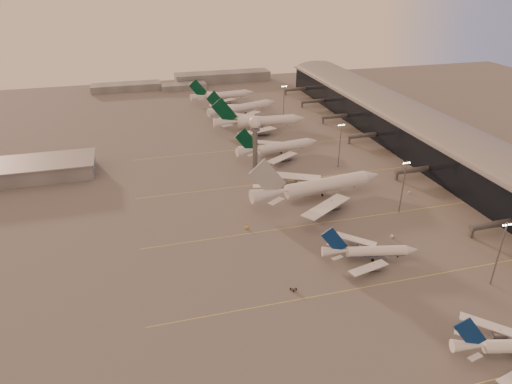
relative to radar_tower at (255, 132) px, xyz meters
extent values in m
plane|color=#565454|center=(-5.00, -120.00, -20.95)|extent=(700.00, 700.00, 0.00)
cube|color=#E2DD4F|center=(25.00, -155.00, -20.94)|extent=(180.00, 0.25, 0.02)
cube|color=#E2DD4F|center=(25.00, -110.00, -20.94)|extent=(180.00, 0.25, 0.02)
cube|color=#E2DD4F|center=(25.00, -65.00, -20.94)|extent=(180.00, 0.25, 0.02)
cube|color=#E2DD4F|center=(25.00, -20.00, -20.94)|extent=(180.00, 0.25, 0.02)
cube|color=#E2DD4F|center=(25.00, 30.00, -20.94)|extent=(180.00, 0.25, 0.02)
cube|color=black|center=(103.00, -10.00, -11.95)|extent=(36.00, 360.00, 18.00)
cylinder|color=slate|center=(103.00, -10.00, -2.95)|extent=(10.08, 360.00, 10.08)
cube|color=slate|center=(103.00, -10.00, -2.75)|extent=(40.00, 362.00, 0.80)
cylinder|color=slate|center=(77.00, -92.00, -16.45)|extent=(22.00, 2.80, 2.80)
cube|color=slate|center=(67.00, -92.00, -18.75)|extent=(1.20, 1.20, 4.40)
cylinder|color=slate|center=(77.00, -34.00, -16.45)|extent=(22.00, 2.80, 2.80)
cube|color=slate|center=(67.00, -34.00, -18.75)|extent=(1.20, 1.20, 4.40)
cylinder|color=slate|center=(77.00, 22.00, -16.45)|extent=(22.00, 2.80, 2.80)
cube|color=slate|center=(67.00, 22.00, -18.75)|extent=(1.20, 1.20, 4.40)
cylinder|color=slate|center=(77.00, 64.00, -16.45)|extent=(22.00, 2.80, 2.80)
cube|color=slate|center=(67.00, 64.00, -18.75)|extent=(1.20, 1.20, 4.40)
cylinder|color=slate|center=(77.00, 106.00, -16.45)|extent=(22.00, 2.80, 2.80)
cube|color=slate|center=(67.00, 106.00, -18.75)|extent=(1.20, 1.20, 4.40)
cylinder|color=slate|center=(77.00, 146.00, -16.45)|extent=(22.00, 2.80, 2.80)
cube|color=slate|center=(67.00, 146.00, -18.75)|extent=(1.20, 1.20, 4.40)
cube|color=slate|center=(-125.00, 20.00, -16.95)|extent=(80.00, 25.00, 8.00)
cube|color=slate|center=(-125.00, 20.00, -12.75)|extent=(82.00, 27.00, 0.60)
cylinder|color=slate|center=(0.00, 0.00, -9.95)|extent=(2.60, 2.60, 22.00)
cylinder|color=slate|center=(0.00, 0.00, 1.55)|extent=(5.20, 5.20, 1.20)
sphere|color=white|center=(0.00, 0.00, 5.45)|extent=(6.40, 6.40, 6.40)
cylinder|color=slate|center=(0.00, 0.00, 9.15)|extent=(0.16, 0.16, 2.00)
cylinder|color=slate|center=(53.00, -120.00, -8.45)|extent=(0.56, 0.56, 25.00)
cube|color=slate|center=(53.00, -120.00, 3.55)|extent=(3.60, 0.25, 0.25)
sphere|color=#FFEABF|center=(51.50, -120.00, 3.15)|extent=(0.56, 0.56, 0.56)
sphere|color=#FFEABF|center=(52.50, -120.00, 3.15)|extent=(0.56, 0.56, 0.56)
sphere|color=#FFEABF|center=(53.50, -120.00, 3.15)|extent=(0.56, 0.56, 0.56)
sphere|color=#FFEABF|center=(54.50, -120.00, 3.15)|extent=(0.56, 0.56, 0.56)
cylinder|color=slate|center=(50.00, -65.00, -8.45)|extent=(0.56, 0.56, 25.00)
cube|color=slate|center=(50.00, -65.00, 3.55)|extent=(3.60, 0.25, 0.25)
sphere|color=#FFEABF|center=(48.50, -65.00, 3.15)|extent=(0.56, 0.56, 0.56)
sphere|color=#FFEABF|center=(49.50, -65.00, 3.15)|extent=(0.56, 0.56, 0.56)
sphere|color=#FFEABF|center=(50.50, -65.00, 3.15)|extent=(0.56, 0.56, 0.56)
sphere|color=#FFEABF|center=(51.50, -65.00, 3.15)|extent=(0.56, 0.56, 0.56)
cylinder|color=slate|center=(45.00, -10.00, -8.45)|extent=(0.56, 0.56, 25.00)
cube|color=slate|center=(45.00, -10.00, 3.55)|extent=(3.60, 0.25, 0.25)
sphere|color=#FFEABF|center=(43.50, -10.00, 3.15)|extent=(0.56, 0.56, 0.56)
sphere|color=#FFEABF|center=(44.50, -10.00, 3.15)|extent=(0.56, 0.56, 0.56)
sphere|color=#FFEABF|center=(45.50, -10.00, 3.15)|extent=(0.56, 0.56, 0.56)
sphere|color=#FFEABF|center=(46.50, -10.00, 3.15)|extent=(0.56, 0.56, 0.56)
cylinder|color=slate|center=(43.00, 80.00, -8.45)|extent=(0.56, 0.56, 25.00)
cube|color=slate|center=(43.00, 80.00, 3.55)|extent=(3.60, 0.25, 0.25)
sphere|color=#FFEABF|center=(41.50, 80.00, 3.15)|extent=(0.56, 0.56, 0.56)
sphere|color=#FFEABF|center=(42.50, 80.00, 3.15)|extent=(0.56, 0.56, 0.56)
sphere|color=#FFEABF|center=(43.50, 80.00, 3.15)|extent=(0.56, 0.56, 0.56)
sphere|color=#FFEABF|center=(44.50, 80.00, 3.15)|extent=(0.56, 0.56, 0.56)
cube|color=slate|center=(-65.00, 200.00, -17.95)|extent=(60.00, 18.00, 6.00)
cube|color=slate|center=(25.00, 210.00, -16.45)|extent=(90.00, 20.00, 9.00)
cube|color=slate|center=(-15.00, 190.00, -18.45)|extent=(40.00, 15.00, 5.00)
cone|color=white|center=(22.68, -145.97, -17.38)|extent=(9.98, 6.00, 3.79)
cube|color=white|center=(35.01, -139.52, -18.52)|extent=(14.40, 13.62, 1.19)
cylinder|color=slate|center=(37.09, -142.33, -20.25)|extent=(4.79, 3.46, 2.46)
cube|color=slate|center=(37.09, -142.33, -19.18)|extent=(0.35, 0.32, 1.52)
cube|color=navy|center=(22.23, -145.85, -12.70)|extent=(10.16, 2.94, 11.29)
cube|color=white|center=(21.63, -150.15, -17.29)|extent=(4.54, 2.44, 0.25)
cube|color=white|center=(23.79, -141.80, -17.29)|extent=(4.33, 4.03, 0.25)
cylinder|color=black|center=(36.78, -147.34, -20.40)|extent=(1.19, 0.76, 1.10)
cylinder|color=white|center=(21.47, -95.65, -17.82)|extent=(22.83, 8.55, 3.84)
cylinder|color=navy|center=(21.47, -95.65, -18.68)|extent=(22.16, 7.40, 2.76)
cone|color=white|center=(34.61, -98.52, -17.82)|extent=(5.08, 4.68, 3.84)
cone|color=white|center=(5.85, -92.25, -17.34)|extent=(10.05, 5.76, 3.84)
cube|color=white|center=(14.06, -103.70, -18.49)|extent=(16.71, 8.05, 1.21)
cylinder|color=slate|center=(17.22, -102.10, -20.24)|extent=(4.79, 3.36, 2.49)
cube|color=slate|center=(17.22, -102.10, -19.16)|extent=(0.35, 0.31, 1.53)
cube|color=white|center=(18.08, -85.25, -18.49)|extent=(14.87, 13.42, 1.21)
cylinder|color=slate|center=(20.29, -88.02, -20.24)|extent=(4.79, 3.36, 2.49)
cube|color=slate|center=(20.29, -88.02, -19.16)|extent=(0.35, 0.31, 1.53)
cube|color=navy|center=(5.39, -92.15, -12.60)|extent=(10.36, 2.59, 11.43)
cube|color=white|center=(4.95, -96.52, -17.24)|extent=(4.62, 2.62, 0.25)
cube|color=white|center=(6.81, -87.99, -17.24)|extent=(4.44, 3.99, 0.25)
cylinder|color=black|center=(29.84, -97.48, -20.44)|extent=(0.50, 0.50, 1.01)
cylinder|color=black|center=(20.17, -93.10, -20.39)|extent=(1.19, 0.73, 1.11)
cylinder|color=black|center=(19.22, -97.44, -20.39)|extent=(1.19, 0.73, 1.11)
cylinder|color=white|center=(24.47, -40.93, -16.35)|extent=(42.94, 11.82, 6.63)
cylinder|color=white|center=(24.47, -40.93, -17.84)|extent=(41.86, 9.87, 4.77)
cone|color=white|center=(49.61, -37.80, -16.35)|extent=(8.97, 7.60, 6.63)
cone|color=white|center=(-5.42, -44.65, -15.52)|extent=(18.48, 8.78, 6.63)
cube|color=white|center=(16.38, -59.72, -17.51)|extent=(28.98, 23.29, 1.97)
cylinder|color=slate|center=(20.96, -54.95, -20.20)|extent=(8.68, 5.29, 4.31)
cube|color=slate|center=(20.96, -54.95, -18.67)|extent=(0.35, 0.30, 2.65)
cube|color=white|center=(12.02, -24.70, -17.51)|extent=(30.97, 17.46, 1.97)
cylinder|color=slate|center=(17.63, -28.20, -20.20)|extent=(8.68, 5.29, 4.31)
cube|color=slate|center=(17.63, -28.20, -18.67)|extent=(0.35, 0.30, 2.65)
cube|color=#A6A8AE|center=(-6.30, -44.76, -7.69)|extent=(18.29, 2.64, 19.68)
cube|color=white|center=(-4.76, -52.85, -15.36)|extent=(8.56, 7.07, 0.27)
cube|color=white|center=(-6.78, -36.54, -15.36)|extent=(8.77, 5.58, 0.27)
cylinder|color=black|center=(40.48, -38.94, -20.41)|extent=(0.53, 0.53, 1.07)
cylinder|color=black|center=(20.78, -39.02, -20.36)|extent=(1.23, 0.68, 1.18)
cylinder|color=black|center=(21.37, -43.69, -20.36)|extent=(1.23, 0.68, 1.18)
cylinder|color=white|center=(22.11, 16.82, -17.26)|extent=(32.79, 10.01, 5.22)
cylinder|color=white|center=(22.11, 16.82, -18.43)|extent=(31.93, 8.46, 3.76)
cone|color=white|center=(41.20, 19.71, -17.26)|extent=(6.98, 6.10, 5.22)
cone|color=white|center=(-0.61, 13.38, -16.61)|extent=(14.20, 7.19, 5.22)
cube|color=white|center=(16.26, 2.16, -18.17)|extent=(22.11, 18.39, 1.55)
cylinder|color=slate|center=(19.69, 5.94, -20.32)|extent=(6.70, 4.29, 3.39)
cube|color=slate|center=(19.69, 5.94, -19.09)|extent=(0.30, 0.26, 2.09)
cube|color=white|center=(12.18, 29.09, -18.17)|extent=(23.97, 12.94, 1.55)
cylinder|color=slate|center=(16.58, 26.50, -20.32)|extent=(6.70, 4.29, 3.39)
cube|color=slate|center=(16.58, 26.50, -19.09)|extent=(0.30, 0.26, 2.09)
cube|color=#023620|center=(-1.28, 13.28, -10.37)|extent=(14.25, 2.46, 15.45)
cube|color=white|center=(0.10, 7.15, -16.48)|extent=(6.49, 5.49, 0.23)
cube|color=white|center=(-1.77, 19.54, -16.48)|extent=(6.68, 4.11, 0.23)
cylinder|color=black|center=(34.27, 18.66, -20.50)|extent=(0.45, 0.45, 0.90)
cylinder|color=black|center=(19.23, 18.39, -20.45)|extent=(1.05, 0.59, 0.99)
cylinder|color=black|center=(19.82, 14.47, -20.45)|extent=(1.05, 0.59, 0.99)
cylinder|color=white|center=(25.12, 63.59, -16.50)|extent=(39.30, 8.48, 6.29)
cylinder|color=white|center=(25.12, 63.59, -17.92)|extent=(38.42, 6.68, 4.53)
cone|color=white|center=(48.36, 62.27, -16.50)|extent=(7.89, 6.71, 6.29)
cone|color=white|center=(-2.52, 65.15, -15.72)|extent=(16.69, 7.20, 6.29)
cube|color=white|center=(14.60, 47.75, -17.60)|extent=(28.46, 17.82, 1.86)
cylinder|color=slate|center=(19.58, 51.35, -20.19)|extent=(7.77, 4.51, 4.09)
cube|color=slate|center=(19.58, 51.35, -18.70)|extent=(0.34, 0.29, 2.52)
cube|color=white|center=(16.45, 80.51, -17.60)|extent=(27.62, 20.29, 1.86)
cylinder|color=slate|center=(20.99, 76.37, -20.19)|extent=(7.77, 4.51, 4.09)
cube|color=slate|center=(20.99, 76.37, -18.70)|extent=(0.34, 0.29, 2.52)
cube|color=#023620|center=(-3.34, 65.19, -8.20)|extent=(17.30, 1.36, 18.62)
cube|color=white|center=(-3.22, 57.63, -15.56)|extent=(8.06, 5.53, 0.27)
cube|color=white|center=(-2.37, 72.70, -15.56)|extent=(7.97, 6.16, 0.27)
cylinder|color=black|center=(39.91, 62.75, -20.41)|extent=(0.54, 0.54, 1.08)
cylinder|color=black|center=(22.11, 66.15, -20.35)|extent=(1.22, 0.61, 1.19)
cylinder|color=black|center=(21.84, 61.38, -20.35)|extent=(1.22, 0.61, 1.19)
cylinder|color=white|center=(21.53, 101.27, -16.83)|extent=(36.03, 17.40, 5.83)
cylinder|color=white|center=(21.53, 101.27, -18.14)|extent=(34.81, 15.62, 4.20)
cone|color=white|center=(41.88, 108.37, -16.83)|extent=(8.52, 7.80, 5.83)
cone|color=white|center=(-2.68, 92.83, -16.10)|extent=(16.22, 10.49, 5.83)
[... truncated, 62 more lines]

